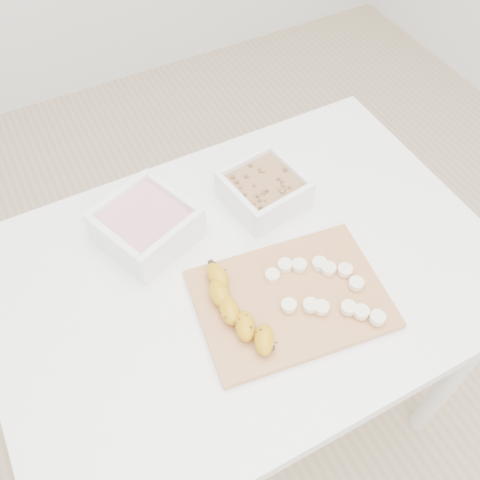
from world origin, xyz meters
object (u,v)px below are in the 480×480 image
table (247,294)px  bowl_yogurt (146,225)px  bowl_granola (264,190)px  cutting_board (290,299)px  banana (238,310)px

table → bowl_yogurt: 0.26m
bowl_granola → bowl_yogurt: bearing=174.8°
bowl_yogurt → cutting_board: 0.32m
cutting_board → bowl_granola: bearing=72.2°
bowl_yogurt → banana: size_ratio=1.06×
bowl_granola → banana: 0.30m
bowl_yogurt → banana: bowl_yogurt is taller
bowl_granola → banana: bowl_granola is taller
table → banana: bearing=-126.6°
table → bowl_granola: (0.12, 0.14, 0.13)m
table → bowl_granola: 0.23m
banana → table: bearing=60.2°
bowl_yogurt → cutting_board: (0.18, -0.27, -0.03)m
table → banana: banana is taller
table → cutting_board: cutting_board is taller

